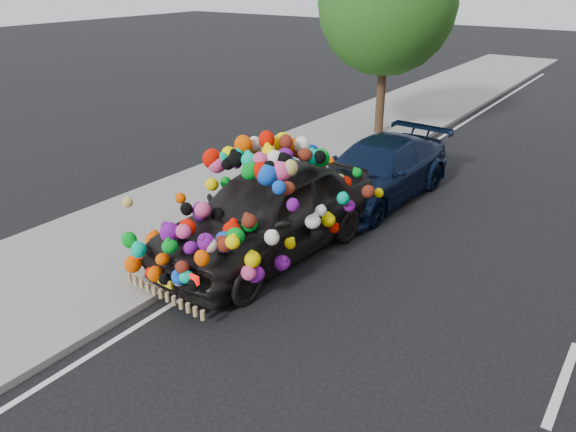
{
  "coord_description": "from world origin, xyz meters",
  "views": [
    {
      "loc": [
        3.97,
        -6.9,
        5.0
      ],
      "look_at": [
        -1.22,
        0.58,
        0.98
      ],
      "focal_mm": 35.0,
      "sensor_mm": 36.0,
      "label": 1
    }
  ],
  "objects": [
    {
      "name": "lane_markings",
      "position": [
        3.6,
        0.0,
        0.01
      ],
      "size": [
        6.0,
        50.0,
        0.01
      ],
      "primitive_type": null,
      "color": "silver",
      "rests_on": "ground"
    },
    {
      "name": "navy_sedan",
      "position": [
        -1.39,
        4.5,
        0.68
      ],
      "size": [
        2.21,
        4.82,
        1.36
      ],
      "primitive_type": "imported",
      "rotation": [
        0.0,
        0.0,
        -0.06
      ],
      "color": "black",
      "rests_on": "ground"
    },
    {
      "name": "ground",
      "position": [
        0.0,
        0.0,
        0.0
      ],
      "size": [
        100.0,
        100.0,
        0.0
      ],
      "primitive_type": "plane",
      "color": "black",
      "rests_on": "ground"
    },
    {
      "name": "plush_art_car",
      "position": [
        -1.8,
        0.77,
        1.21
      ],
      "size": [
        2.74,
        5.3,
        2.33
      ],
      "rotation": [
        0.0,
        0.0,
        -0.08
      ],
      "color": "black",
      "rests_on": "ground"
    },
    {
      "name": "kerb",
      "position": [
        -2.35,
        0.0,
        0.07
      ],
      "size": [
        0.15,
        60.0,
        0.13
      ],
      "primitive_type": "cube",
      "color": "gray",
      "rests_on": "ground"
    },
    {
      "name": "tree_near_sidewalk",
      "position": [
        -3.8,
        9.5,
        4.02
      ],
      "size": [
        4.2,
        4.2,
        6.13
      ],
      "color": "#332114",
      "rests_on": "ground"
    },
    {
      "name": "sidewalk",
      "position": [
        -4.3,
        0.0,
        0.06
      ],
      "size": [
        4.0,
        60.0,
        0.12
      ],
      "primitive_type": "cube",
      "color": "gray",
      "rests_on": "ground"
    }
  ]
}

